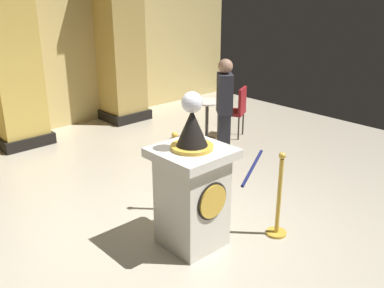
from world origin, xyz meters
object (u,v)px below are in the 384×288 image
stanchion_near (278,207)px  cafe_chair_red (237,108)px  pedestal_clock (192,188)px  cafe_table (207,116)px  bystander_guest (224,109)px  stanchion_far (175,184)px

stanchion_near → cafe_chair_red: 3.47m
pedestal_clock → cafe_chair_red: pedestal_clock is taller
stanchion_near → cafe_chair_red: size_ratio=1.08×
cafe_table → stanchion_near: bearing=-120.1°
bystander_guest → cafe_chair_red: (1.11, 0.70, -0.33)m
pedestal_clock → cafe_table: 3.43m
stanchion_near → cafe_table: 3.31m
stanchion_far → cafe_table: 2.69m
stanchion_far → cafe_table: size_ratio=1.40×
cafe_chair_red → bystander_guest: bearing=-147.7°
pedestal_clock → bystander_guest: bearing=35.2°
pedestal_clock → cafe_chair_red: (3.10, 2.10, -0.13)m
pedestal_clock → cafe_table: pedestal_clock is taller
bystander_guest → pedestal_clock: bearing=-144.8°
pedestal_clock → cafe_table: bearing=42.7°
stanchion_near → stanchion_far: bearing=111.6°
stanchion_near → cafe_chair_red: (2.24, 2.64, 0.21)m
stanchion_near → stanchion_far: stanchion_far is taller
pedestal_clock → stanchion_near: pedestal_clock is taller
pedestal_clock → stanchion_near: (0.86, -0.54, -0.34)m
stanchion_far → cafe_table: (2.15, 1.61, 0.11)m
stanchion_far → bystander_guest: size_ratio=0.63×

